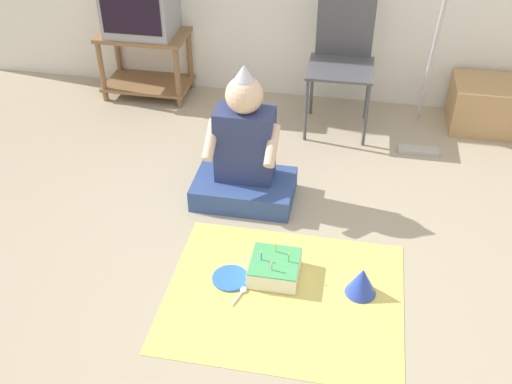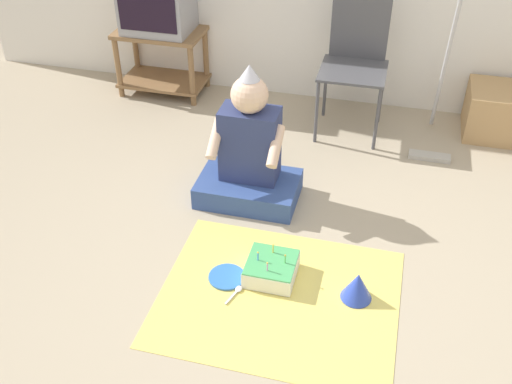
# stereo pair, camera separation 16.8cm
# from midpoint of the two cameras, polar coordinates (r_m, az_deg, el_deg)

# --- Properties ---
(ground_plane) EXTENTS (16.00, 16.00, 0.00)m
(ground_plane) POSITION_cam_midpoint_polar(r_m,az_deg,el_deg) (3.12, 6.79, -10.18)
(ground_plane) COLOR tan
(tv_stand) EXTENTS (0.68, 0.41, 0.51)m
(tv_stand) POSITION_cam_midpoint_polar(r_m,az_deg,el_deg) (4.91, -7.95, 12.70)
(tv_stand) COLOR olive
(tv_stand) RESTS_ON ground_plane
(tv) EXTENTS (0.51, 0.40, 0.41)m
(tv) POSITION_cam_midpoint_polar(r_m,az_deg,el_deg) (4.77, -8.37, 17.27)
(tv) COLOR #99999E
(tv) RESTS_ON tv_stand
(folding_chair) EXTENTS (0.46, 0.44, 0.94)m
(folding_chair) POSITION_cam_midpoint_polar(r_m,az_deg,el_deg) (4.33, 10.60, 12.58)
(folding_chair) COLOR #4C4C51
(folding_chair) RESTS_ON ground_plane
(cardboard_box_stack) EXTENTS (0.50, 0.43, 0.35)m
(cardboard_box_stack) POSITION_cam_midpoint_polar(r_m,az_deg,el_deg) (4.69, 23.36, 6.97)
(cardboard_box_stack) COLOR tan
(cardboard_box_stack) RESTS_ON ground_plane
(dust_mop) EXTENTS (0.28, 0.50, 1.25)m
(dust_mop) POSITION_cam_midpoint_polar(r_m,az_deg,el_deg) (4.24, 18.15, 8.19)
(dust_mop) COLOR #B2ADA3
(dust_mop) RESTS_ON ground_plane
(person_seated) EXTENTS (0.61, 0.40, 0.88)m
(person_seated) POSITION_cam_midpoint_polar(r_m,az_deg,el_deg) (3.60, 0.68, 3.35)
(person_seated) COLOR #334C8C
(person_seated) RESTS_ON ground_plane
(party_cloth) EXTENTS (1.21, 0.99, 0.01)m
(party_cloth) POSITION_cam_midpoint_polar(r_m,az_deg,el_deg) (3.11, 3.74, -9.96)
(party_cloth) COLOR #EAD666
(party_cloth) RESTS_ON ground_plane
(birthday_cake) EXTENTS (0.26, 0.26, 0.16)m
(birthday_cake) POSITION_cam_midpoint_polar(r_m,az_deg,el_deg) (3.18, 2.99, -7.33)
(birthday_cake) COLOR white
(birthday_cake) RESTS_ON party_cloth
(party_hat_blue) EXTENTS (0.16, 0.16, 0.16)m
(party_hat_blue) POSITION_cam_midpoint_polar(r_m,az_deg,el_deg) (3.10, 11.19, -8.81)
(party_hat_blue) COLOR blue
(party_hat_blue) RESTS_ON party_cloth
(paper_plate) EXTENTS (0.19, 0.19, 0.01)m
(paper_plate) POSITION_cam_midpoint_polar(r_m,az_deg,el_deg) (3.20, -1.28, -8.11)
(paper_plate) COLOR blue
(paper_plate) RESTS_ON party_cloth
(plastic_spoon_near) EXTENTS (0.06, 0.14, 0.01)m
(plastic_spoon_near) POSITION_cam_midpoint_polar(r_m,az_deg,el_deg) (3.12, -0.26, -9.43)
(plastic_spoon_near) COLOR white
(plastic_spoon_near) RESTS_ON party_cloth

